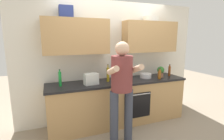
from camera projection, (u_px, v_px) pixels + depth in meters
ground_plane at (119, 122)px, 3.53m from camera, size 12.00×12.00×0.00m
back_wall_unit at (114, 50)px, 3.51m from camera, size 4.00×0.39×2.50m
counter at (119, 102)px, 3.45m from camera, size 2.84×0.67×0.90m
person_standing at (122, 85)px, 2.65m from camera, size 0.49×0.45×1.69m
bottle_soda at (60, 79)px, 2.95m from camera, size 0.05×0.05×0.31m
bottle_oil at (108, 74)px, 3.28m from camera, size 0.06×0.06×0.34m
bottle_vinegar at (169, 71)px, 3.79m from camera, size 0.06×0.06×0.26m
bottle_syrup at (160, 74)px, 3.50m from camera, size 0.06×0.06×0.23m
bottle_juice at (113, 75)px, 3.29m from camera, size 0.07×0.07×0.30m
cup_stoneware at (87, 79)px, 3.31m from camera, size 0.09×0.09×0.10m
mixing_bowl at (146, 76)px, 3.61m from camera, size 0.24×0.24×0.10m
knife_block at (121, 75)px, 3.40m from camera, size 0.10×0.14×0.28m
potted_herb at (161, 71)px, 3.66m from camera, size 0.15×0.15×0.24m
grocery_bag_produce at (91, 79)px, 3.08m from camera, size 0.27×0.19×0.21m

